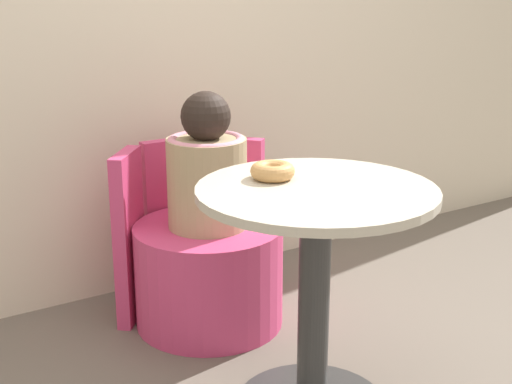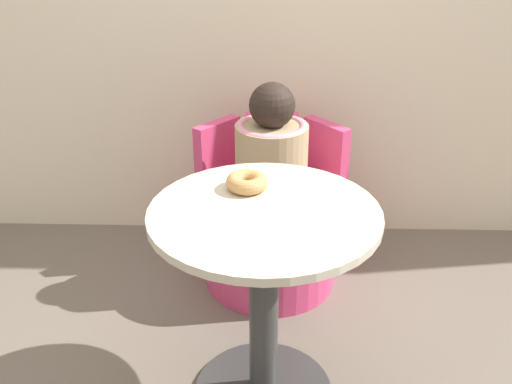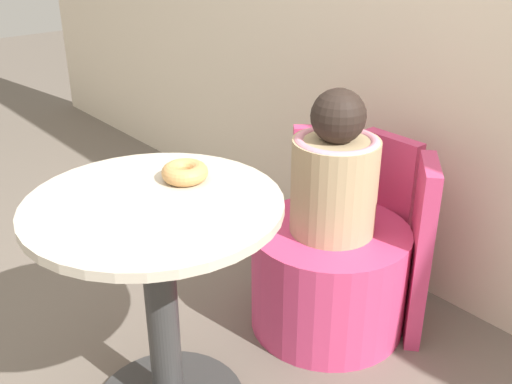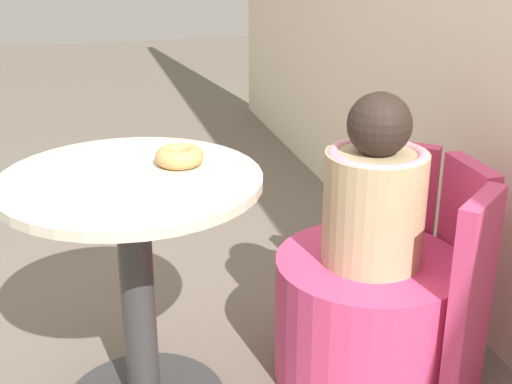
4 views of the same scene
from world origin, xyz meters
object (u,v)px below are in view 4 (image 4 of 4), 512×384
child_figure (375,191)px  donut (179,156)px  round_table (135,257)px  tub_chair (367,317)px

child_figure → donut: (-0.07, -0.52, 0.12)m
round_table → child_figure: size_ratio=1.42×
round_table → tub_chair: (0.02, 0.65, -0.27)m
round_table → child_figure: (0.02, 0.65, 0.12)m
donut → tub_chair: bearing=82.1°
child_figure → donut: child_figure is taller
donut → round_table: bearing=-67.9°
round_table → tub_chair: size_ratio=1.27×
round_table → tub_chair: round_table is taller
round_table → donut: size_ratio=5.45×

